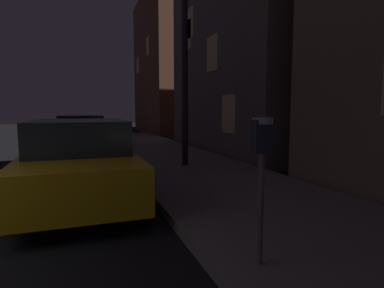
{
  "coord_description": "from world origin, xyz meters",
  "views": [
    {
      "loc": [
        2.87,
        -2.8,
        1.59
      ],
      "look_at": [
        4.12,
        0.66,
        1.2
      ],
      "focal_mm": 29.0,
      "sensor_mm": 36.0,
      "label": 1
    }
  ],
  "objects_px": {
    "parking_meter": "(262,154)",
    "car_yellow_cab": "(80,159)",
    "car_black": "(80,134)",
    "street_lamp": "(185,26)"
  },
  "relations": [
    {
      "from": "parking_meter",
      "to": "car_yellow_cab",
      "type": "bearing_deg",
      "value": 113.53
    },
    {
      "from": "car_black",
      "to": "street_lamp",
      "type": "xyz_separation_m",
      "value": [
        2.65,
        -4.93,
        3.06
      ]
    },
    {
      "from": "parking_meter",
      "to": "street_lamp",
      "type": "bearing_deg",
      "value": 78.75
    },
    {
      "from": "parking_meter",
      "to": "street_lamp",
      "type": "height_order",
      "value": "street_lamp"
    },
    {
      "from": "car_yellow_cab",
      "to": "car_black",
      "type": "height_order",
      "value": "same"
    },
    {
      "from": "parking_meter",
      "to": "car_black",
      "type": "height_order",
      "value": "parking_meter"
    },
    {
      "from": "car_yellow_cab",
      "to": "parking_meter",
      "type": "bearing_deg",
      "value": -66.47
    },
    {
      "from": "car_yellow_cab",
      "to": "car_black",
      "type": "distance_m",
      "value": 6.74
    },
    {
      "from": "car_yellow_cab",
      "to": "car_black",
      "type": "xyz_separation_m",
      "value": [
        0.0,
        6.74,
        -0.01
      ]
    },
    {
      "from": "car_yellow_cab",
      "to": "street_lamp",
      "type": "bearing_deg",
      "value": 34.25
    }
  ]
}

